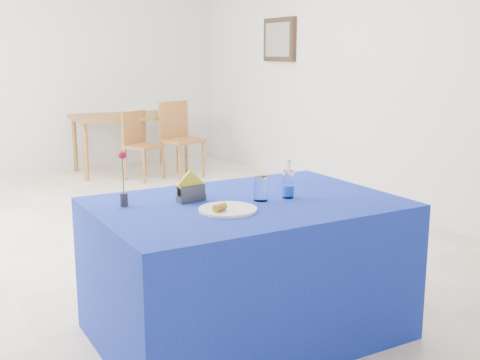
% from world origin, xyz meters
% --- Properties ---
extents(floor, '(7.00, 7.00, 0.00)m').
position_xyz_m(floor, '(0.00, 0.00, 0.00)').
color(floor, beige).
rests_on(floor, ground).
extents(room_shell, '(7.00, 7.00, 7.00)m').
position_xyz_m(room_shell, '(0.00, 0.00, 1.75)').
color(room_shell, silver).
rests_on(room_shell, ground).
extents(picture_frame, '(0.06, 0.64, 0.52)m').
position_xyz_m(picture_frame, '(2.47, 1.60, 1.70)').
color(picture_frame, black).
rests_on(picture_frame, room_shell).
extents(picture_art, '(0.02, 0.52, 0.40)m').
position_xyz_m(picture_art, '(2.44, 1.60, 1.70)').
color(picture_art, '#998C66').
rests_on(picture_art, room_shell).
extents(plate, '(0.30, 0.30, 0.01)m').
position_xyz_m(plate, '(-0.25, -2.08, 0.77)').
color(plate, white).
rests_on(plate, blue_table).
extents(drinking_glass, '(0.08, 0.08, 0.13)m').
position_xyz_m(drinking_glass, '(0.01, -1.98, 0.82)').
color(drinking_glass, white).
rests_on(drinking_glass, blue_table).
extents(salt_shaker, '(0.03, 0.03, 0.08)m').
position_xyz_m(salt_shaker, '(-0.33, -1.78, 0.80)').
color(salt_shaker, slate).
rests_on(salt_shaker, blue_table).
extents(pepper_shaker, '(0.03, 0.03, 0.08)m').
position_xyz_m(pepper_shaker, '(-0.28, -1.79, 0.80)').
color(pepper_shaker, slate).
rests_on(pepper_shaker, blue_table).
extents(blue_table, '(1.60, 1.10, 0.76)m').
position_xyz_m(blue_table, '(-0.06, -1.95, 0.38)').
color(blue_table, '#101799').
rests_on(blue_table, floor).
extents(water_bottle, '(0.06, 0.06, 0.21)m').
position_xyz_m(water_bottle, '(0.18, -1.99, 0.83)').
color(water_bottle, silver).
rests_on(water_bottle, blue_table).
extents(napkin_holder, '(0.16, 0.07, 0.17)m').
position_xyz_m(napkin_holder, '(-0.32, -1.80, 0.81)').
color(napkin_holder, '#36373B').
rests_on(napkin_holder, blue_table).
extents(rose_vase, '(0.04, 0.04, 0.29)m').
position_xyz_m(rose_vase, '(-0.67, -1.73, 0.90)').
color(rose_vase, '#29282E').
rests_on(rose_vase, blue_table).
extents(oak_table, '(1.39, 0.95, 0.76)m').
position_xyz_m(oak_table, '(0.92, 2.88, 0.68)').
color(oak_table, brown).
rests_on(oak_table, floor).
extents(chair_bg_left, '(0.49, 0.49, 0.84)m').
position_xyz_m(chair_bg_left, '(0.91, 2.36, 0.49)').
color(chair_bg_left, '#9A5D2C').
rests_on(chair_bg_left, floor).
extents(chair_bg_right, '(0.50, 0.50, 0.94)m').
position_xyz_m(chair_bg_right, '(1.41, 2.28, 0.55)').
color(chair_bg_right, '#9A5D2C').
rests_on(chair_bg_right, floor).
extents(banana_pieces, '(0.08, 0.06, 0.04)m').
position_xyz_m(banana_pieces, '(-0.31, -2.11, 0.79)').
color(banana_pieces, gold).
rests_on(banana_pieces, plate).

